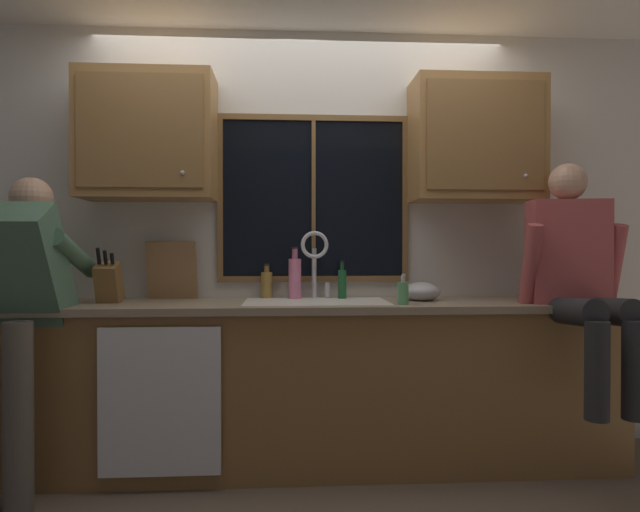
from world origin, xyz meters
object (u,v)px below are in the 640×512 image
Objects in this scene: knife_block at (109,283)px; bottle_green_glass at (267,284)px; mixing_bowl at (421,292)px; bottle_tall_clear at (295,277)px; person_standing at (13,300)px; cutting_board at (172,271)px; person_sitting_on_counter at (577,270)px; bottle_amber_small at (342,283)px; soap_dispenser at (403,293)px.

knife_block is 1.56× the size of bottle_green_glass.
bottle_tall_clear reaches higher than mixing_bowl.
person_standing is 4.61× the size of cutting_board.
bottle_tall_clear is at bearing -2.85° from cutting_board.
mixing_bowl is 0.74m from bottle_tall_clear.
bottle_amber_small is (-1.20, 0.44, -0.09)m from person_sitting_on_counter.
cutting_board is at bearing 173.29° from mixing_bowl.
bottle_tall_clear is 0.28m from bottle_amber_small.
bottle_green_glass is 0.67× the size of bottle_tall_clear.
bottle_tall_clear is (0.73, -0.04, -0.04)m from cutting_board.
cutting_board is 0.73m from bottle_tall_clear.
person_sitting_on_counter is at bearing -5.45° from soap_dispenser.
bottle_amber_small is (1.30, 0.16, -0.02)m from knife_block.
person_standing is 4.94× the size of knife_block.
knife_block is 1.47× the size of mixing_bowl.
person_standing is 2.13m from mixing_bowl.
soap_dispenser is (1.94, 0.15, 0.01)m from person_standing.
soap_dispenser reaches higher than mixing_bowl.
mixing_bowl is at bearing -10.51° from bottle_tall_clear.
person_standing is at bearing -178.81° from person_sitting_on_counter.
person_standing is 7.68× the size of bottle_green_glass.
bottle_amber_small is (-0.29, 0.35, 0.03)m from soap_dispenser.
cutting_board is at bearing 177.22° from bottle_amber_small.
person_standing is at bearing -175.69° from soap_dispenser.
person_sitting_on_counter is at bearing -6.20° from knife_block.
bottle_green_glass is (0.56, 0.02, -0.08)m from cutting_board.
person_standing reaches higher than bottle_green_glass.
bottle_tall_clear reaches higher than knife_block.
bottle_green_glass is at bearing 167.86° from mixing_bowl.
bottle_green_glass is (-1.65, 0.51, -0.10)m from person_sitting_on_counter.
soap_dispenser is at bearing -29.61° from bottle_green_glass.
knife_block is 1.60m from soap_dispenser.
knife_block reaches higher than soap_dispenser.
mixing_bowl is 0.28m from soap_dispenser.
soap_dispenser is 0.68m from bottle_tall_clear.
knife_block is 0.93× the size of cutting_board.
cutting_board is 1.01m from bottle_amber_small.
cutting_board is at bearing 167.60° from person_sitting_on_counter.
cutting_board is (-2.20, 0.48, -0.02)m from person_sitting_on_counter.
bottle_tall_clear is (1.37, 0.51, 0.08)m from person_standing.
person_standing is at bearing -154.77° from bottle_green_glass.
knife_block is 1.75m from mixing_bowl.
cutting_board reaches higher than knife_block.
person_standing is 1.26× the size of person_sitting_on_counter.
bottle_green_glass is (1.20, 0.57, 0.03)m from person_standing.
knife_block is at bearing -170.19° from bottle_tall_clear.
soap_dispenser is at bearing -6.63° from knife_block.
person_standing is 1.72m from bottle_amber_small.
person_sitting_on_counter reaches higher than bottle_tall_clear.
cutting_board reaches higher than mixing_bowl.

